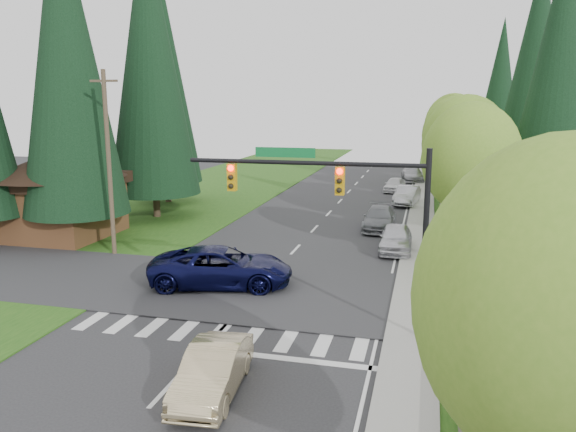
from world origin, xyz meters
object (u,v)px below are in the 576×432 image
at_px(sedan_champagne, 213,370).
at_px(parked_car_a, 396,238).
at_px(parked_car_e, 413,174).
at_px(suv_navy, 221,267).
at_px(parked_car_c, 407,196).
at_px(parked_car_b, 379,218).
at_px(parked_car_d, 395,185).

distance_m(sedan_champagne, parked_car_a, 17.86).
distance_m(sedan_champagne, parked_car_e, 47.43).
relative_size(suv_navy, parked_car_c, 1.40).
bearing_deg(parked_car_e, parked_car_a, -97.97).
bearing_deg(suv_navy, sedan_champagne, -173.31).
bearing_deg(parked_car_b, suv_navy, -114.83).
relative_size(parked_car_a, parked_car_b, 0.89).
relative_size(parked_car_c, parked_car_d, 1.16).
distance_m(parked_car_b, parked_car_d, 16.35).
distance_m(parked_car_c, parked_car_d, 6.76).
xyz_separation_m(parked_car_b, parked_car_d, (0.00, 16.35, -0.05)).
height_order(sedan_champagne, parked_car_a, parked_car_a).
bearing_deg(suv_navy, parked_car_e, -23.53).
height_order(parked_car_c, parked_car_d, parked_car_c).
bearing_deg(parked_car_c, sedan_champagne, -89.89).
bearing_deg(parked_car_c, parked_car_d, 109.38).
bearing_deg(parked_car_a, sedan_champagne, -104.84).
height_order(parked_car_a, parked_car_b, parked_car_a).
height_order(parked_car_c, parked_car_e, parked_car_c).
height_order(suv_navy, parked_car_e, suv_navy).
height_order(sedan_champagne, parked_car_b, parked_car_b).
bearing_deg(sedan_champagne, parked_car_c, 77.41).
bearing_deg(suv_navy, parked_car_c, -30.07).
distance_m(suv_navy, parked_car_e, 38.76).
bearing_deg(parked_car_c, suv_navy, -100.10).
height_order(parked_car_d, parked_car_e, parked_car_e).
distance_m(parked_car_b, parked_car_c, 9.84).
bearing_deg(sedan_champagne, parked_car_d, 80.67).
relative_size(parked_car_b, parked_car_e, 0.97).
xyz_separation_m(suv_navy, parked_car_d, (5.99, 30.00, -0.22)).
bearing_deg(parked_car_b, parked_car_e, 85.56).
xyz_separation_m(parked_car_d, parked_car_e, (1.40, 8.05, 0.07)).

